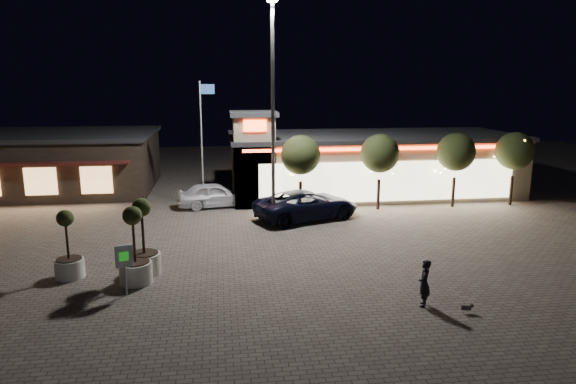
{
  "coord_description": "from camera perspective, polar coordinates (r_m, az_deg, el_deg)",
  "views": [
    {
      "loc": [
        -0.9,
        -19.64,
        7.97
      ],
      "look_at": [
        2.55,
        6.0,
        2.38
      ],
      "focal_mm": 32.0,
      "sensor_mm": 36.0,
      "label": 1
    }
  ],
  "objects": [
    {
      "name": "ground",
      "position": [
        21.22,
        -4.74,
        -9.91
      ],
      "size": [
        90.0,
        90.0,
        0.0
      ],
      "primitive_type": "plane",
      "color": "#635A50",
      "rests_on": "ground"
    },
    {
      "name": "retail_building",
      "position": [
        37.4,
        8.6,
        3.2
      ],
      "size": [
        20.4,
        8.4,
        6.1
      ],
      "color": "tan",
      "rests_on": "ground"
    },
    {
      "name": "restaurant_building",
      "position": [
        42.13,
        -25.73,
        3.06
      ],
      "size": [
        16.4,
        11.0,
        4.3
      ],
      "color": "#382D23",
      "rests_on": "ground"
    },
    {
      "name": "floodlight_pole",
      "position": [
        27.81,
        -1.7,
        10.23
      ],
      "size": [
        0.6,
        0.4,
        12.38
      ],
      "color": "gray",
      "rests_on": "ground"
    },
    {
      "name": "flagpole",
      "position": [
        32.82,
        -9.44,
        6.39
      ],
      "size": [
        0.95,
        0.1,
        8.0
      ],
      "color": "white",
      "rests_on": "ground"
    },
    {
      "name": "string_tree_a",
      "position": [
        31.34,
        1.42,
        4.11
      ],
      "size": [
        2.42,
        2.42,
        4.79
      ],
      "color": "#332319",
      "rests_on": "ground"
    },
    {
      "name": "string_tree_b",
      "position": [
        32.5,
        10.18,
        4.21
      ],
      "size": [
        2.42,
        2.42,
        4.79
      ],
      "color": "#332319",
      "rests_on": "ground"
    },
    {
      "name": "string_tree_c",
      "position": [
        34.36,
        18.17,
        4.22
      ],
      "size": [
        2.42,
        2.42,
        4.79
      ],
      "color": "#332319",
      "rests_on": "ground"
    },
    {
      "name": "string_tree_d",
      "position": [
        36.27,
        23.89,
        4.17
      ],
      "size": [
        2.42,
        2.42,
        4.79
      ],
      "color": "#332319",
      "rests_on": "ground"
    },
    {
      "name": "pickup_truck",
      "position": [
        30.19,
        2.09,
        -1.42
      ],
      "size": [
        6.84,
        4.87,
        1.73
      ],
      "primitive_type": "imported",
      "rotation": [
        0.0,
        0.0,
        1.93
      ],
      "color": "black",
      "rests_on": "ground"
    },
    {
      "name": "white_sedan",
      "position": [
        33.41,
        -8.17,
        -0.3
      ],
      "size": [
        5.0,
        2.64,
        1.62
      ],
      "primitive_type": "imported",
      "rotation": [
        0.0,
        0.0,
        1.73
      ],
      "color": "white",
      "rests_on": "ground"
    },
    {
      "name": "pedestrian",
      "position": [
        19.34,
        14.9,
        -9.77
      ],
      "size": [
        0.65,
        0.75,
        1.74
      ],
      "primitive_type": "imported",
      "rotation": [
        0.0,
        0.0,
        -2.01
      ],
      "color": "black",
      "rests_on": "ground"
    },
    {
      "name": "dog",
      "position": [
        19.47,
        19.35,
        -11.93
      ],
      "size": [
        0.46,
        0.21,
        0.24
      ],
      "color": "#59514C",
      "rests_on": "ground"
    },
    {
      "name": "planter_left",
      "position": [
        23.12,
        -23.19,
        -6.65
      ],
      "size": [
        1.18,
        1.18,
        2.89
      ],
      "color": "silver",
      "rests_on": "ground"
    },
    {
      "name": "planter_mid",
      "position": [
        21.58,
        -16.62,
        -7.22
      ],
      "size": [
        1.3,
        1.3,
        3.19
      ],
      "color": "silver",
      "rests_on": "ground"
    },
    {
      "name": "planter_right",
      "position": [
        22.45,
        -15.7,
        -6.32
      ],
      "size": [
        1.34,
        1.34,
        3.28
      ],
      "color": "silver",
      "rests_on": "ground"
    },
    {
      "name": "valet_sign",
      "position": [
        20.38,
        -17.73,
        -7.25
      ],
      "size": [
        0.64,
        0.25,
        1.98
      ],
      "color": "gray",
      "rests_on": "ground"
    }
  ]
}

